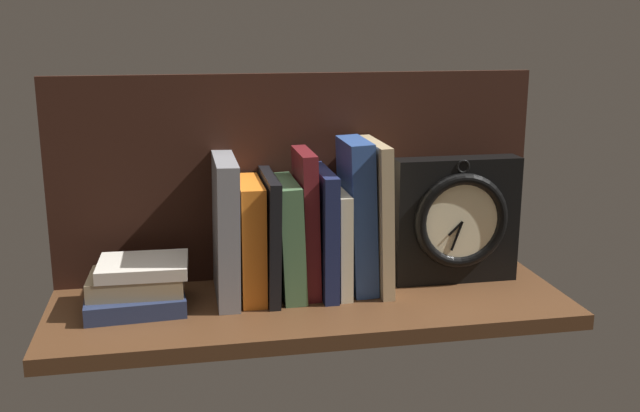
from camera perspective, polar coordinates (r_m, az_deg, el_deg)
The scene contains 13 objects.
ground_plane at distance 123.65cm, azimuth -0.65°, elevation -7.85°, with size 85.24×28.86×2.50cm, color #4C2D19.
back_panel at distance 131.13cm, azimuth -1.76°, elevation 2.27°, with size 85.24×1.20×36.26cm, color black.
book_gray_chess at distance 122.55cm, azimuth -7.28°, elevation -1.76°, with size 3.46×16.71×23.45cm, color gray.
book_orange_pandolfini at distance 123.39cm, azimuth -5.40°, elevation -2.55°, with size 3.94×14.58×19.52cm, color orange.
book_black_skeptic at distance 123.58cm, azimuth -3.92°, elevation -2.26°, with size 1.87×16.65×20.47cm, color black.
book_green_romantic at distance 124.12cm, azimuth -2.52°, elevation -2.43°, with size 3.65×14.76×19.38cm, color #476B44.
book_maroon_dawkins at distance 123.97cm, azimuth -1.00°, elevation -1.26°, with size 2.46×12.36×24.28cm, color maroon.
book_navy_bierce at distance 124.89cm, azimuth 0.25°, elevation -1.93°, with size 2.42×15.89×20.98cm, color #192147.
book_cream_twain at distance 125.87cm, azimuth 1.38°, elevation -2.61°, with size 2.06×14.49×17.60cm, color beige.
book_blue_modern at distance 125.48cm, azimuth 2.87°, elevation -0.72°, with size 3.98×12.18×25.83cm, color #2D4C8E.
book_tan_shortstories at distance 126.34cm, azimuth 4.33°, elevation -0.73°, with size 2.05×15.57×25.45cm, color tan.
framed_clock at distance 131.12cm, azimuth 10.49°, elevation -1.08°, with size 22.08×6.17×22.24cm.
book_stack_side at distance 122.33cm, azimuth -13.86°, elevation -6.01°, with size 16.73×13.07×7.85cm.
Camera 1 is at (-20.45, -112.92, 44.80)cm, focal length 41.57 mm.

